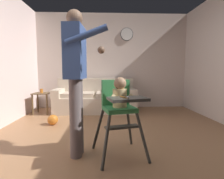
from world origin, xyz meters
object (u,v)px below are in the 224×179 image
object	(u,v)px
high_chair	(119,101)
adult_standing	(76,75)
wall_clock	(127,34)
couch	(96,99)
sippy_cup	(42,91)
side_table	(42,98)
toy_ball	(53,120)

from	to	relation	value
high_chair	adult_standing	distance (m)	0.61
adult_standing	wall_clock	xyz separation A→B (m)	(0.97, 2.94, 1.09)
couch	high_chair	size ratio (longest dim) A/B	2.10
wall_clock	sippy_cup	bearing A→B (deg)	-161.89
couch	adult_standing	bearing A→B (deg)	-2.46
side_table	adult_standing	bearing A→B (deg)	-61.53
high_chair	side_table	xyz separation A→B (m)	(-1.73, 2.27, -0.30)
sippy_cup	wall_clock	size ratio (longest dim) A/B	0.28
side_table	high_chair	bearing A→B (deg)	-52.70
toy_ball	high_chair	bearing A→B (deg)	-47.61
sippy_cup	wall_clock	bearing A→B (deg)	18.11
side_table	couch	bearing A→B (deg)	10.23
sippy_cup	wall_clock	distance (m)	2.75
high_chair	toy_ball	size ratio (longest dim) A/B	4.86
high_chair	wall_clock	xyz separation A→B (m)	(0.45, 2.98, 1.41)
toy_ball	side_table	distance (m)	1.13
couch	sippy_cup	xyz separation A→B (m)	(-1.32, -0.24, 0.24)
couch	adult_standing	distance (m)	2.56
couch	high_chair	xyz separation A→B (m)	(0.41, -2.50, 0.35)
toy_ball	sippy_cup	distance (m)	1.19
high_chair	side_table	bearing A→B (deg)	-156.07
side_table	wall_clock	distance (m)	2.86
high_chair	sippy_cup	distance (m)	2.86
couch	wall_clock	distance (m)	2.02
adult_standing	sippy_cup	size ratio (longest dim) A/B	17.62
high_chair	sippy_cup	size ratio (longest dim) A/B	9.84
adult_standing	side_table	distance (m)	2.61
sippy_cup	adult_standing	bearing A→B (deg)	-61.40
adult_standing	sippy_cup	bearing A→B (deg)	122.67
adult_standing	side_table	world-z (taller)	adult_standing
couch	adult_standing	xyz separation A→B (m)	(-0.11, -2.46, 0.67)
couch	sippy_cup	world-z (taller)	couch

